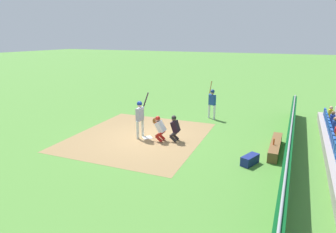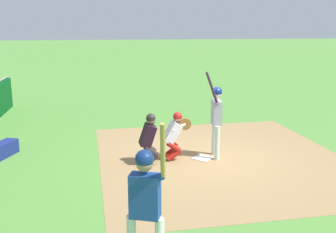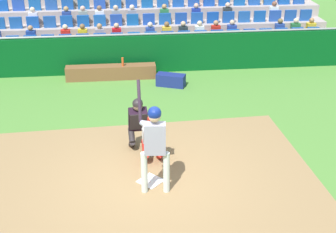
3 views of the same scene
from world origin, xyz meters
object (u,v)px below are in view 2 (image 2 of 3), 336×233
home_plate_marker (203,158)px  batter_at_plate (216,114)px  equipment_duffel_bag (4,149)px  catcher_crouching (175,133)px  on_deck_batter (146,199)px  home_plate_umpire (149,136)px

home_plate_marker → batter_at_plate: size_ratio=0.19×
batter_at_plate → equipment_duffel_bag: bearing=-99.5°
catcher_crouching → on_deck_batter: on_deck_batter is taller
home_plate_marker → catcher_crouching: catcher_crouching is taller
equipment_duffel_bag → on_deck_batter: 6.66m
home_plate_marker → catcher_crouching: 1.01m
equipment_duffel_bag → on_deck_batter: (5.74, 3.24, 0.95)m
catcher_crouching → equipment_duffel_bag: catcher_crouching is taller
home_plate_umpire → home_plate_marker: bearing=97.0°
equipment_duffel_bag → home_plate_umpire: bearing=94.1°
batter_at_plate → equipment_duffel_bag: 5.69m
catcher_crouching → home_plate_umpire: bearing=-68.3°
home_plate_umpire → on_deck_batter: bearing=-6.5°
catcher_crouching → home_plate_umpire: 0.74m
batter_at_plate → catcher_crouching: batter_at_plate is taller
home_plate_marker → catcher_crouching: size_ratio=0.35×
home_plate_marker → equipment_duffel_bag: equipment_duffel_bag is taller
catcher_crouching → home_plate_umpire: (0.27, -0.68, 0.01)m
batter_at_plate → home_plate_umpire: (0.24, -1.77, -0.47)m
home_plate_marker → catcher_crouching: (-0.10, -0.73, 0.69)m
home_plate_umpire → equipment_duffel_bag: size_ratio=1.51×
catcher_crouching → home_plate_umpire: home_plate_umpire is taller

